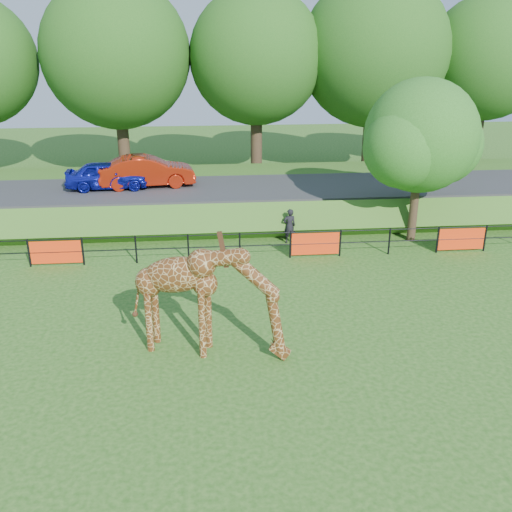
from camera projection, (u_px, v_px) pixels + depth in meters
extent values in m
plane|color=#205114|center=(261.00, 369.00, 15.01)|extent=(90.00, 90.00, 0.00)
cube|color=#205114|center=(230.00, 195.00, 29.18)|extent=(40.00, 9.00, 1.30)
cube|color=#323235|center=(231.00, 188.00, 27.54)|extent=(40.00, 5.00, 0.12)
imported|color=#161FB6|center=(108.00, 175.00, 26.99)|extent=(3.94, 1.72, 1.32)
imported|color=#A6200B|center=(147.00, 171.00, 27.38)|extent=(4.70, 2.16, 1.49)
imported|color=black|center=(289.00, 226.00, 24.02)|extent=(0.58, 0.42, 1.48)
cylinder|color=#311F16|center=(414.00, 204.00, 24.03)|extent=(0.36, 0.36, 3.20)
sphere|color=#255B19|center=(421.00, 136.00, 23.00)|extent=(4.60, 4.60, 4.60)
sphere|color=#255B19|center=(441.00, 144.00, 23.91)|extent=(3.45, 3.45, 3.45)
sphere|color=#255B19|center=(404.00, 148.00, 22.40)|extent=(3.22, 3.22, 3.22)
cylinder|color=#311F16|center=(123.00, 139.00, 34.03)|extent=(0.70, 0.70, 5.00)
sphere|color=#154913|center=(116.00, 54.00, 32.31)|extent=(8.40, 8.40, 8.40)
cylinder|color=#311F16|center=(256.00, 137.00, 34.74)|extent=(0.70, 0.70, 5.00)
sphere|color=#154913|center=(256.00, 57.00, 33.08)|extent=(7.80, 7.80, 7.80)
cylinder|color=#311F16|center=(368.00, 135.00, 35.37)|extent=(0.70, 0.70, 5.00)
sphere|color=#154913|center=(374.00, 51.00, 33.61)|extent=(8.80, 8.80, 8.80)
cylinder|color=#311F16|center=(477.00, 134.00, 35.99)|extent=(0.70, 0.70, 5.00)
sphere|color=#154913|center=(487.00, 58.00, 34.37)|extent=(7.40, 7.40, 7.40)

